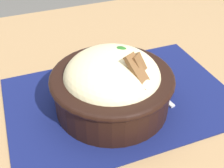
# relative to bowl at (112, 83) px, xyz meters

# --- Properties ---
(table) EXTENTS (1.05, 0.91, 0.75)m
(table) POSITION_rel_bowl_xyz_m (0.05, 0.04, -0.13)
(table) COLOR #99754C
(table) RESTS_ON ground_plane
(placemat) EXTENTS (0.43, 0.30, 0.00)m
(placemat) POSITION_rel_bowl_xyz_m (0.02, 0.01, -0.05)
(placemat) COLOR #11194C
(placemat) RESTS_ON table
(bowl) EXTENTS (0.23, 0.23, 0.13)m
(bowl) POSITION_rel_bowl_xyz_m (0.00, 0.00, 0.00)
(bowl) COLOR black
(bowl) RESTS_ON placemat
(fork) EXTENTS (0.03, 0.13, 0.00)m
(fork) POSITION_rel_bowl_xyz_m (0.09, 0.02, -0.05)
(fork) COLOR silver
(fork) RESTS_ON placemat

